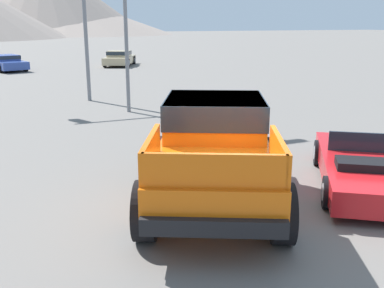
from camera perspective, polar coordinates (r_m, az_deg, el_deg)
The scene contains 6 objects.
ground_plane at distance 8.16m, azimuth 4.88°, elevation -8.69°, with size 320.00×320.00×0.00m, color slate.
orange_pickup_truck at distance 8.39m, azimuth 2.85°, elevation -0.20°, with size 3.91×5.15×1.88m.
red_convertible_car at distance 9.90m, azimuth 21.52°, elevation -2.92°, with size 3.96×4.53×1.04m.
parked_car_tan at distance 36.40m, azimuth -9.19°, elevation 10.74°, with size 3.58×4.74×1.16m.
parked_car_blue at distance 34.85m, azimuth -22.54°, elevation 9.55°, with size 2.87×4.79×1.09m.
distant_mountain_range at distance 128.77m, azimuth -22.72°, elevation 16.51°, with size 97.01×84.84×20.74m.
Camera 1 is at (-3.62, -6.53, 3.29)m, focal length 42.00 mm.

